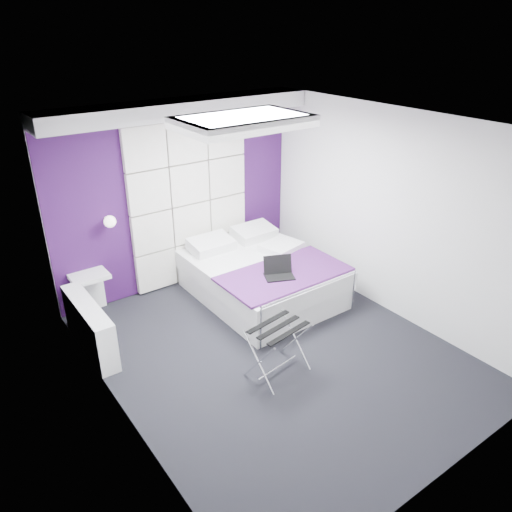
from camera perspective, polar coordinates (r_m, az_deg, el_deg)
The scene contains 15 objects.
floor at distance 5.91m, azimuth 2.14°, elevation -10.85°, with size 4.40×4.40×0.00m, color black.
ceiling at distance 4.84m, azimuth 2.65°, elevation 14.72°, with size 4.40×4.40×0.00m, color white.
wall_back at distance 6.98m, azimuth -8.91°, elevation 6.84°, with size 3.60×3.60×0.00m, color white.
wall_left at distance 4.48m, azimuth -16.15°, elevation -5.11°, with size 4.40×4.40×0.00m, color white.
wall_right at distance 6.43m, azimuth 15.14°, elevation 4.60°, with size 4.40×4.40×0.00m, color white.
accent_wall at distance 6.97m, azimuth -8.87°, elevation 6.82°, with size 3.58×0.02×2.58m, color #341046.
soffit at distance 6.47m, azimuth -8.57°, elevation 16.37°, with size 3.58×0.50×0.20m, color white.
headboard at distance 7.04m, azimuth -7.52°, elevation 5.97°, with size 1.80×0.08×2.30m, color silver, non-canonical shape.
skylight at distance 5.32m, azimuth -1.51°, elevation 15.19°, with size 1.36×0.86×0.12m, color white, non-canonical shape.
wall_lamp at distance 6.51m, azimuth -16.48°, elevation 3.91°, with size 0.15×0.15×0.15m, color white.
radiator at distance 6.10m, azimuth -18.48°, elevation -7.69°, with size 0.22×1.20×0.60m, color white.
bed at distance 6.85m, azimuth 0.58°, elevation -2.36°, with size 1.66×2.01×0.71m.
nightstand at distance 6.64m, azimuth -18.54°, elevation -2.21°, with size 0.46×0.36×0.05m, color white.
luggage_rack at distance 5.44m, azimuth 2.52°, elevation -10.68°, with size 0.60×0.44×0.59m.
laptop at distance 6.28m, azimuth 2.41°, elevation -1.77°, with size 0.36×0.26×0.26m.
Camera 1 is at (-2.96, -3.72, 3.52)m, focal length 35.00 mm.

